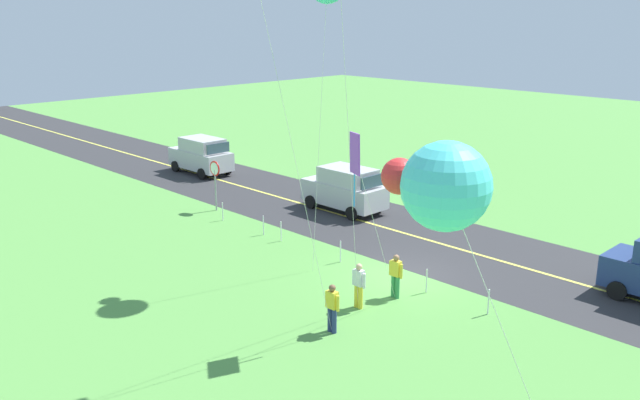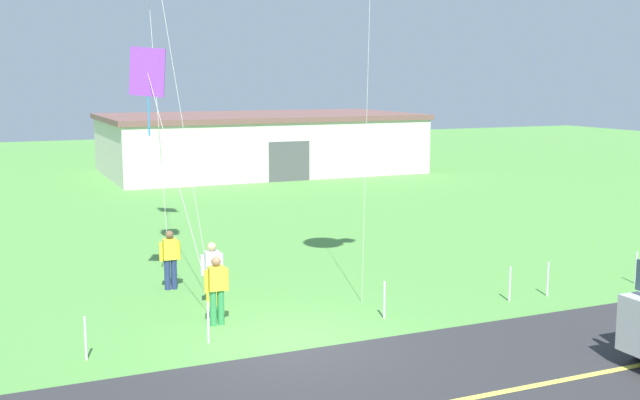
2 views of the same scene
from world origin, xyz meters
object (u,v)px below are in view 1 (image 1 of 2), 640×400
person_adult_companion (332,307)px  kite_green_far (442,185)px  car_suv_foreground (345,188)px  stop_sign (215,176)px  person_adult_near (396,275)px  car_parked_east_far (201,155)px  person_child_watcher (359,284)px  kite_red_low (355,157)px

person_adult_companion → kite_green_far: 11.22m
car_suv_foreground → stop_sign: size_ratio=1.72×
car_suv_foreground → person_adult_companion: size_ratio=2.75×
person_adult_near → person_adult_companion: 3.47m
car_suv_foreground → person_adult_near: (-8.57, 6.54, -0.29)m
car_parked_east_far → person_child_watcher: car_parked_east_far is taller
car_parked_east_far → person_adult_companion: car_parked_east_far is taller
kite_red_low → stop_sign: bearing=-19.6°
person_adult_near → person_child_watcher: same height
car_parked_east_far → person_child_watcher: bearing=159.1°
car_parked_east_far → kite_green_far: size_ratio=0.56×
car_suv_foreground → car_parked_east_far: size_ratio=1.00×
person_adult_near → kite_red_low: kite_red_low is taller
kite_red_low → car_suv_foreground: bearing=-45.8°
car_parked_east_far → person_child_watcher: 21.55m
person_child_watcher → kite_green_far: (-8.18, 7.31, 6.28)m
car_suv_foreground → kite_red_low: 14.13m
kite_red_low → person_adult_companion: bearing=38.6°
stop_sign → kite_green_far: bearing=152.9°
stop_sign → person_adult_near: bearing=171.7°
car_parked_east_far → stop_sign: size_ratio=1.72×
car_suv_foreground → car_parked_east_far: same height
car_parked_east_far → car_suv_foreground: bearing=-178.0°
person_adult_near → person_adult_companion: (-0.27, 3.46, 0.00)m
stop_sign → kite_red_low: kite_red_low is taller
car_suv_foreground → person_adult_near: bearing=142.6°
car_suv_foreground → person_adult_companion: 13.35m
person_adult_companion → person_child_watcher: size_ratio=1.00×
car_parked_east_far → stop_sign: bearing=149.9°
car_suv_foreground → kite_green_far: size_ratio=0.56×
stop_sign → person_adult_near: (-13.19, 1.92, -0.94)m
car_parked_east_far → stop_sign: stop_sign is taller
person_adult_companion → kite_green_far: kite_green_far is taller
car_suv_foreground → kite_green_far: 23.29m
car_suv_foreground → kite_green_far: (-16.41, 15.41, 5.99)m
person_adult_companion → car_parked_east_far: bearing=-121.6°
person_adult_companion → kite_red_low: bearing=121.8°
car_suv_foreground → person_adult_near: 10.78m
car_suv_foreground → person_adult_companion: bearing=131.5°
stop_sign → car_parked_east_far: bearing=-30.1°
stop_sign → kite_green_far: kite_green_far is taller
person_adult_near → kite_red_low: (-0.78, 3.06, 4.78)m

